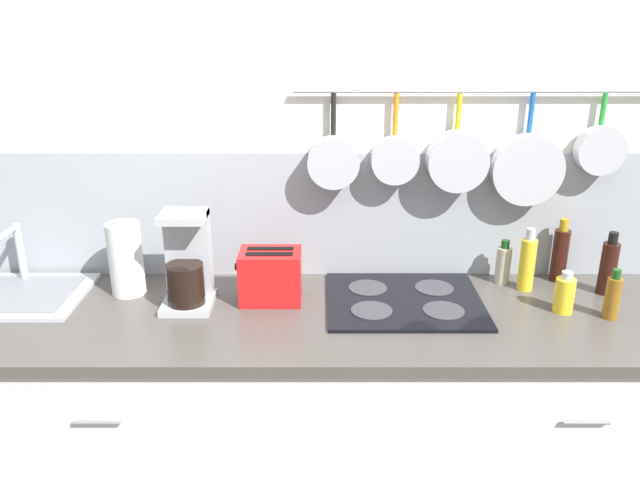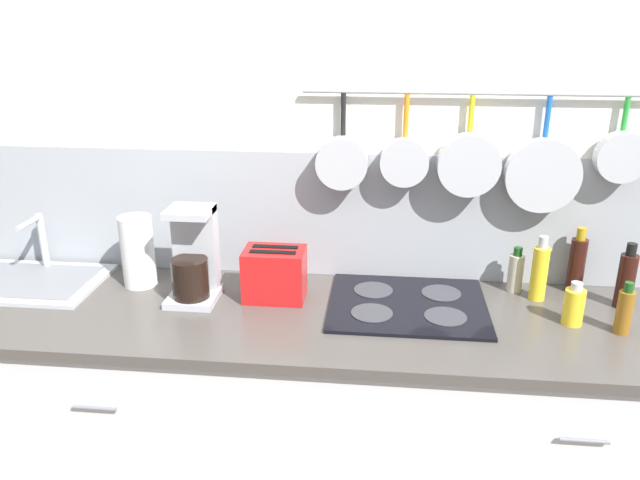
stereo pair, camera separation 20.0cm
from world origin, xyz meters
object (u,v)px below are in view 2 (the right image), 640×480
bottle_dish_soap (624,311)px  toaster (275,274)px  bottle_vinegar (574,306)px  bottle_cooking_wine (626,279)px  coffee_maker (194,261)px  paper_towel_roll (138,251)px  bottle_hot_sauce (539,272)px  bottle_sesame_oil (516,272)px  bottle_olive_oil (577,264)px

bottle_dish_soap → toaster: bearing=173.1°
bottle_vinegar → bottle_cooking_wine: bearing=35.7°
coffee_maker → bottle_cooking_wine: size_ratio=1.43×
paper_towel_roll → bottle_hot_sauce: size_ratio=1.13×
paper_towel_roll → bottle_dish_soap: (1.65, -0.20, -0.06)m
bottle_hot_sauce → bottle_cooking_wine: bearing=-7.0°
bottle_dish_soap → bottle_cooking_wine: 0.21m
bottle_hot_sauce → bottle_vinegar: (0.07, -0.18, -0.04)m
bottle_cooking_wine → paper_towel_roll: bearing=179.9°
paper_towel_roll → toaster: paper_towel_roll is taller
bottle_sesame_oil → bottle_hot_sauce: bearing=-41.3°
coffee_maker → bottle_cooking_wine: (1.48, 0.08, -0.03)m
bottle_sesame_oil → bottle_dish_soap: bearing=-45.8°
coffee_maker → bottle_dish_soap: bearing=-4.6°
paper_towel_roll → bottle_hot_sauce: 1.44m
coffee_maker → bottle_hot_sauce: bearing=5.4°
paper_towel_roll → bottle_dish_soap: 1.66m
toaster → bottle_cooking_wine: bottle_cooking_wine is taller
toaster → bottle_olive_oil: (1.07, 0.17, 0.02)m
bottle_vinegar → bottle_olive_oil: bottle_olive_oil is taller
paper_towel_roll → toaster: 0.52m
bottle_vinegar → bottle_dish_soap: bearing=-18.5°
toaster → bottle_cooking_wine: 1.20m
bottle_hot_sauce → bottle_dish_soap: bearing=-47.1°
bottle_olive_oil → bottle_cooking_wine: (0.13, -0.11, -0.00)m
paper_towel_roll → toaster: size_ratio=1.16×
bottle_sesame_oil → bottle_olive_oil: bottle_olive_oil is taller
bottle_olive_oil → coffee_maker: bearing=-171.8°
coffee_maker → bottle_olive_oil: size_ratio=1.36×
bottle_dish_soap → bottle_cooking_wine: bottle_cooking_wine is taller
bottle_dish_soap → paper_towel_roll: bearing=173.2°
paper_towel_roll → bottle_hot_sauce: (1.44, 0.03, -0.03)m
toaster → bottle_hot_sauce: bearing=5.7°
toaster → bottle_hot_sauce: size_ratio=0.98×
bottle_sesame_oil → bottle_olive_oil: 0.22m
coffee_maker → bottle_vinegar: 1.28m
coffee_maker → toaster: size_ratio=1.45×
toaster → bottle_sesame_oil: (0.85, 0.15, -0.02)m
coffee_maker → bottle_hot_sauce: size_ratio=1.42×
bottle_hot_sauce → bottle_vinegar: 0.20m
toaster → bottle_olive_oil: bearing=9.2°
toaster → paper_towel_roll: bearing=173.4°
toaster → bottle_sesame_oil: bearing=10.1°
bottle_dish_soap → bottle_vinegar: bearing=161.5°
bottle_cooking_wine → bottle_olive_oil: bearing=139.0°
bottle_hot_sauce → bottle_olive_oil: size_ratio=0.96×
toaster → bottle_sesame_oil: toaster is taller
bottle_sesame_oil → bottle_dish_soap: 0.40m
paper_towel_roll → bottle_hot_sauce: bearing=1.3°
coffee_maker → bottle_dish_soap: size_ratio=1.91×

